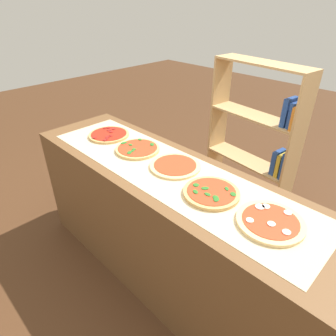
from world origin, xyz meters
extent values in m
plane|color=#4C2D19|center=(0.00, 0.00, 0.00)|extent=(12.00, 12.00, 0.00)
cube|color=brown|center=(0.00, 0.00, 0.45)|extent=(2.20, 0.63, 0.90)
cube|color=beige|center=(0.00, 0.00, 0.91)|extent=(1.90, 0.49, 0.00)
cylinder|color=tan|center=(-0.68, 0.04, 0.91)|extent=(0.30, 0.30, 0.02)
cylinder|color=#AD2314|center=(-0.68, 0.04, 0.92)|extent=(0.26, 0.26, 0.00)
cylinder|color=maroon|center=(-0.63, 0.00, 0.93)|extent=(0.03, 0.03, 0.00)
cylinder|color=maroon|center=(-0.61, -0.02, 0.93)|extent=(0.03, 0.03, 0.00)
cylinder|color=maroon|center=(-0.72, 0.08, 0.93)|extent=(0.04, 0.04, 0.00)
cylinder|color=maroon|center=(-0.77, 0.10, 0.93)|extent=(0.03, 0.03, 0.00)
cylinder|color=maroon|center=(-0.68, -0.08, 0.93)|extent=(0.03, 0.03, 0.00)
cylinder|color=maroon|center=(-0.78, 0.08, 0.93)|extent=(0.03, 0.03, 0.00)
cylinder|color=maroon|center=(-0.72, 0.12, 0.93)|extent=(0.03, 0.03, 0.00)
cylinder|color=maroon|center=(-0.63, 0.02, 0.93)|extent=(0.03, 0.03, 0.00)
cylinder|color=maroon|center=(-0.68, 0.07, 0.93)|extent=(0.03, 0.03, 0.00)
cylinder|color=maroon|center=(-0.59, -0.04, 0.93)|extent=(0.03, 0.03, 0.00)
cylinder|color=#DBB26B|center=(-0.34, 0.04, 0.92)|extent=(0.30, 0.30, 0.02)
cylinder|color=red|center=(-0.34, 0.04, 0.93)|extent=(0.27, 0.27, 0.00)
ellipsoid|color=#286B23|center=(-0.46, 0.02, 0.93)|extent=(0.04, 0.05, 0.00)
ellipsoid|color=#286B23|center=(-0.31, -0.05, 0.93)|extent=(0.05, 0.05, 0.00)
ellipsoid|color=#286B23|center=(-0.40, 0.03, 0.93)|extent=(0.04, 0.02, 0.00)
ellipsoid|color=#286B23|center=(-0.30, 0.14, 0.93)|extent=(0.06, 0.05, 0.00)
ellipsoid|color=#286B23|center=(-0.33, 0.01, 0.93)|extent=(0.04, 0.04, 0.00)
ellipsoid|color=#286B23|center=(-0.46, 0.01, 0.93)|extent=(0.03, 0.04, 0.00)
ellipsoid|color=#286B23|center=(-0.32, -0.02, 0.93)|extent=(0.04, 0.04, 0.00)
ellipsoid|color=#286B23|center=(-0.42, 0.13, 0.93)|extent=(0.04, 0.03, 0.00)
cylinder|color=#E5C17F|center=(0.00, 0.06, 0.91)|extent=(0.32, 0.32, 0.01)
cylinder|color=red|center=(0.00, 0.06, 0.92)|extent=(0.26, 0.26, 0.00)
cylinder|color=tan|center=(0.34, -0.01, 0.92)|extent=(0.30, 0.30, 0.02)
cylinder|color=red|center=(0.34, -0.01, 0.93)|extent=(0.26, 0.26, 0.00)
ellipsoid|color=#286B23|center=(0.38, 0.06, 0.93)|extent=(0.04, 0.04, 0.00)
ellipsoid|color=#286B23|center=(0.44, 0.04, 0.93)|extent=(0.05, 0.05, 0.00)
ellipsoid|color=#286B23|center=(0.40, -0.05, 0.93)|extent=(0.04, 0.05, 0.00)
ellipsoid|color=#286B23|center=(0.34, -0.05, 0.93)|extent=(0.04, 0.03, 0.00)
ellipsoid|color=#286B23|center=(0.24, -0.03, 0.93)|extent=(0.05, 0.05, 0.00)
ellipsoid|color=#286B23|center=(0.39, -0.04, 0.93)|extent=(0.05, 0.05, 0.00)
ellipsoid|color=#286B23|center=(0.28, -0.08, 0.93)|extent=(0.05, 0.04, 0.00)
ellipsoid|color=#286B23|center=(0.30, -0.02, 0.93)|extent=(0.05, 0.05, 0.00)
cylinder|color=#E5C17F|center=(0.68, 0.00, 0.92)|extent=(0.32, 0.32, 0.02)
cylinder|color=red|center=(0.68, 0.00, 0.93)|extent=(0.26, 0.26, 0.00)
cylinder|color=#EFE5CC|center=(0.69, -0.02, 0.93)|extent=(0.04, 0.04, 0.00)
cylinder|color=#EFE5CC|center=(0.61, 0.07, 0.93)|extent=(0.04, 0.04, 0.00)
cylinder|color=#EFE5CC|center=(0.59, 0.05, 0.93)|extent=(0.05, 0.05, 0.00)
cylinder|color=#EFE5CC|center=(0.61, -0.07, 0.93)|extent=(0.04, 0.04, 0.00)
cylinder|color=#EFE5CC|center=(0.71, 0.11, 0.93)|extent=(0.04, 0.04, 0.00)
cylinder|color=#EFE5CC|center=(0.76, -0.03, 0.93)|extent=(0.04, 0.04, 0.00)
cube|color=tan|center=(0.31, 1.15, 0.68)|extent=(0.05, 0.23, 1.36)
cube|color=tan|center=(-0.53, 1.25, 0.68)|extent=(0.05, 0.23, 1.36)
cube|color=tan|center=(-0.11, 1.20, 0.01)|extent=(0.85, 0.33, 0.02)
cube|color=#753384|center=(0.26, 1.15, 0.12)|extent=(0.07, 0.19, 0.21)
cube|color=#753384|center=(0.21, 1.16, 0.12)|extent=(0.05, 0.15, 0.20)
cube|color=#47423D|center=(0.16, 1.17, 0.11)|extent=(0.06, 0.15, 0.18)
cube|color=#753384|center=(0.11, 1.17, 0.11)|extent=(0.06, 0.14, 0.17)
cube|color=gold|center=(0.06, 1.18, 0.10)|extent=(0.05, 0.17, 0.16)
cube|color=silver|center=(0.02, 1.18, 0.10)|extent=(0.05, 0.16, 0.17)
cube|color=orange|center=(-0.02, 1.19, 0.14)|extent=(0.05, 0.16, 0.24)
cube|color=tan|center=(-0.11, 1.20, 0.46)|extent=(0.85, 0.33, 0.02)
cube|color=#234799|center=(0.27, 1.15, 0.59)|extent=(0.05, 0.16, 0.24)
cube|color=gold|center=(0.23, 1.16, 0.57)|extent=(0.05, 0.16, 0.21)
cube|color=#234799|center=(0.18, 1.16, 0.58)|extent=(0.06, 0.15, 0.22)
cube|color=tan|center=(-0.11, 1.20, 0.91)|extent=(0.85, 0.33, 0.02)
cube|color=orange|center=(0.27, 1.15, 1.01)|extent=(0.05, 0.18, 0.19)
cube|color=#234799|center=(0.23, 1.16, 1.02)|extent=(0.05, 0.13, 0.20)
cube|color=#234799|center=(0.19, 1.16, 1.03)|extent=(0.06, 0.15, 0.23)
cube|color=tan|center=(-0.11, 1.20, 1.36)|extent=(0.85, 0.33, 0.02)
camera|label=1|loc=(1.08, -1.07, 1.83)|focal=31.29mm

